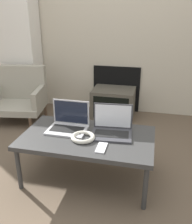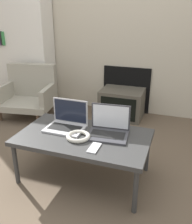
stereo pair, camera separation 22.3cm
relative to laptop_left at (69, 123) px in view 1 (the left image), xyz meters
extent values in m
plane|color=brown|center=(0.19, -0.28, -0.44)|extent=(14.00, 14.00, 0.00)
cube|color=#B7AD99|center=(0.19, 1.54, 0.86)|extent=(7.00, 0.06, 2.60)
cube|color=black|center=(0.17, 1.50, -0.13)|extent=(0.64, 0.03, 0.62)
cube|color=#333333|center=(0.19, -0.09, -0.07)|extent=(1.05, 0.61, 0.04)
cylinder|color=#333333|center=(-0.30, -0.35, -0.27)|extent=(0.04, 0.04, 0.36)
cylinder|color=#333333|center=(0.67, -0.35, -0.27)|extent=(0.04, 0.04, 0.36)
cylinder|color=#333333|center=(-0.30, 0.18, -0.27)|extent=(0.04, 0.04, 0.36)
cylinder|color=#333333|center=(0.67, 0.18, -0.27)|extent=(0.04, 0.04, 0.36)
cube|color=#B2B2B7|center=(0.00, -0.04, -0.04)|extent=(0.32, 0.24, 0.02)
cube|color=black|center=(0.00, -0.04, -0.03)|extent=(0.27, 0.13, 0.00)
cube|color=#B2B2B7|center=(0.00, 0.07, 0.07)|extent=(0.32, 0.01, 0.21)
cube|color=black|center=(0.00, 0.07, 0.07)|extent=(0.29, 0.01, 0.19)
cube|color=#38383D|center=(0.37, -0.04, -0.04)|extent=(0.34, 0.27, 0.02)
cube|color=black|center=(0.37, -0.04, -0.03)|extent=(0.28, 0.15, 0.00)
cube|color=#38383D|center=(0.36, 0.07, 0.07)|extent=(0.32, 0.04, 0.21)
cube|color=white|center=(0.36, 0.07, 0.07)|extent=(0.29, 0.03, 0.19)
torus|color=beige|center=(0.17, -0.15, -0.03)|extent=(0.19, 0.19, 0.03)
cube|color=silver|center=(0.34, -0.25, -0.05)|extent=(0.07, 0.15, 0.01)
cube|color=#4C473D|center=(0.17, 1.28, -0.26)|extent=(0.54, 0.42, 0.37)
cube|color=black|center=(0.17, 1.07, -0.26)|extent=(0.45, 0.01, 0.29)
cube|color=gray|center=(-0.99, 0.86, -0.26)|extent=(0.73, 0.64, 0.08)
cube|color=gray|center=(-1.03, 1.07, 0.00)|extent=(0.66, 0.20, 0.44)
cube|color=gray|center=(-0.70, 0.90, -0.12)|extent=(0.14, 0.49, 0.20)
cylinder|color=#4C3828|center=(-0.72, 0.63, -0.37)|extent=(0.04, 0.04, 0.15)
cylinder|color=#4C3828|center=(-1.27, 1.08, -0.37)|extent=(0.04, 0.04, 0.15)
cylinder|color=#4C3828|center=(-0.72, 1.08, -0.37)|extent=(0.04, 0.04, 0.15)
cube|color=silver|center=(-1.31, 1.34, 0.34)|extent=(0.85, 0.30, 1.58)
camera|label=1|loc=(0.66, -1.79, 0.89)|focal=40.00mm
camera|label=2|loc=(0.87, -1.73, 0.89)|focal=40.00mm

